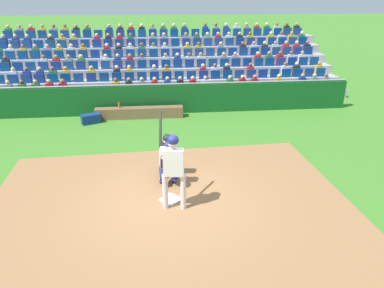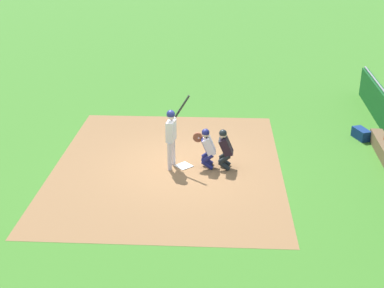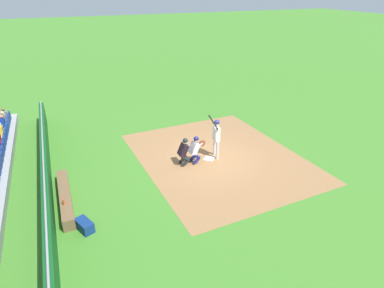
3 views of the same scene
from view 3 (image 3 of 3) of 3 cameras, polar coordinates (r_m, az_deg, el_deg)
The scene contains 10 objects.
ground_plane at distance 15.36m, azimuth 2.98°, elevation -2.59°, with size 160.00×160.00×0.00m, color #407E28.
infield_dirt_patch at distance 15.57m, azimuth 4.64°, elevation -2.22°, with size 8.70×7.01×0.01m, color #976A43.
home_plate_marker at distance 15.36m, azimuth 2.98°, elevation -2.53°, with size 0.44×0.44×0.02m, color white.
batter_at_plate at distance 15.04m, azimuth 4.22°, elevation 1.72°, with size 0.60×0.70×2.28m.
catcher_crouching at distance 14.74m, azimuth 0.58°, elevation -0.70°, with size 0.48×0.73×1.29m.
home_plate_umpire at distance 14.58m, azimuth -1.41°, elevation -1.10°, with size 0.47×0.46×1.29m.
dugout_wall at distance 13.86m, azimuth -23.82°, elevation -5.52°, with size 15.89×0.24×1.27m.
dugout_bench at distance 13.21m, azimuth -21.04°, elevation -8.59°, with size 3.52×0.40×0.44m, color brown.
water_bottle_on_bench at distance 12.36m, azimuth -21.25°, elevation -9.33°, with size 0.07×0.07×0.22m, color #D65221.
equipment_duffel_bag at distance 11.70m, azimuth -18.07°, elevation -13.23°, with size 0.71×0.36×0.36m, color navy.
Camera 3 is at (12.09, -6.02, 7.32)m, focal length 30.89 mm.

